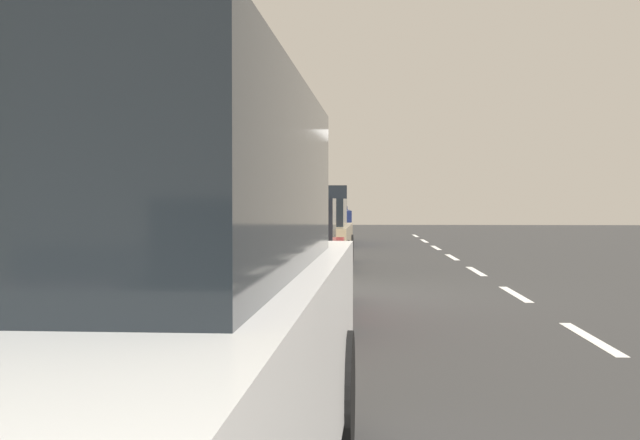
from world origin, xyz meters
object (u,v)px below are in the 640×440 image
at_px(parked_sedan_red_mid, 275,258).
at_px(bicycle_at_curb, 296,238).
at_px(parked_suv_white_far, 97,320).
at_px(parked_pickup_dark_blue_nearest, 320,217).
at_px(parked_sedan_tan_second, 311,233).
at_px(cyclist_with_backpack, 289,214).
at_px(street_tree_near_cyclist, 180,59).

distance_m(parked_sedan_red_mid, bicycle_at_curb, 13.27).
bearing_deg(parked_suv_white_far, parked_pickup_dark_blue_nearest, -89.84).
bearing_deg(parked_suv_white_far, parked_sedan_tan_second, -90.35).
height_order(parked_sedan_red_mid, parked_suv_white_far, parked_suv_white_far).
distance_m(parked_pickup_dark_blue_nearest, bicycle_at_curb, 4.23).
bearing_deg(bicycle_at_curb, parked_pickup_dark_blue_nearest, -97.33).
relative_size(cyclist_with_backpack, street_tree_near_cyclist, 0.34).
height_order(parked_sedan_red_mid, street_tree_near_cyclist, street_tree_near_cyclist).
bearing_deg(street_tree_near_cyclist, parked_suv_white_far, 100.21).
height_order(bicycle_at_curb, street_tree_near_cyclist, street_tree_near_cyclist).
height_order(parked_pickup_dark_blue_nearest, parked_sedan_red_mid, parked_pickup_dark_blue_nearest).
distance_m(parked_pickup_dark_blue_nearest, cyclist_with_backpack, 3.77).
bearing_deg(bicycle_at_curb, parked_sedan_red_mid, 92.73).
height_order(parked_sedan_tan_second, parked_sedan_red_mid, same).
bearing_deg(parked_suv_white_far, bicycle_at_curb, -88.32).
height_order(parked_sedan_tan_second, cyclist_with_backpack, cyclist_with_backpack).
bearing_deg(parked_sedan_tan_second, street_tree_near_cyclist, 53.34).
height_order(parked_sedan_red_mid, bicycle_at_curb, parked_sedan_red_mid).
bearing_deg(parked_sedan_red_mid, bicycle_at_curb, -87.27).
distance_m(parked_sedan_tan_second, bicycle_at_curb, 5.37).
bearing_deg(parked_sedan_red_mid, street_tree_near_cyclist, -65.21).
relative_size(parked_sedan_tan_second, cyclist_with_backpack, 2.56).
bearing_deg(parked_sedan_tan_second, bicycle_at_curb, -82.51).
bearing_deg(parked_suv_white_far, parked_sedan_red_mid, -90.20).
bearing_deg(parked_sedan_red_mid, parked_sedan_tan_second, -90.48).
relative_size(parked_sedan_red_mid, parked_suv_white_far, 0.92).
bearing_deg(parked_sedan_red_mid, parked_suv_white_far, 89.80).
bearing_deg(bicycle_at_curb, parked_suv_white_far, 91.68).
relative_size(parked_sedan_red_mid, street_tree_near_cyclist, 0.87).
distance_m(parked_sedan_red_mid, parked_suv_white_far, 7.44).
xyz_separation_m(parked_sedan_red_mid, parked_suv_white_far, (0.03, 7.43, 0.27)).
xyz_separation_m(cyclist_with_backpack, street_tree_near_cyclist, (1.39, 8.88, 3.07)).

